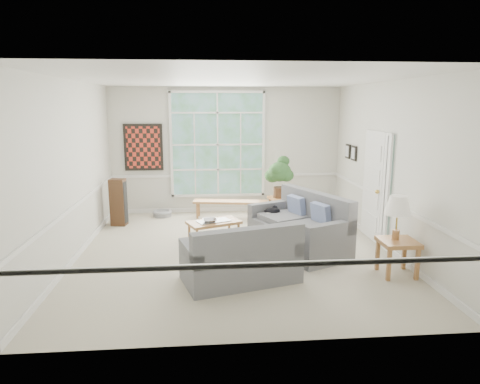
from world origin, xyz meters
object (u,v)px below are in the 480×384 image
object	(u,v)px
loveseat_right	(298,222)
end_table	(282,208)
loveseat_front	(240,252)
side_table	(397,258)
coffee_table	(214,230)

from	to	relation	value
loveseat_right	end_table	distance (m)	2.12
loveseat_front	side_table	size ratio (longest dim) A/B	2.99
loveseat_front	side_table	distance (m)	2.42
loveseat_right	end_table	bearing A→B (deg)	62.63
loveseat_front	coffee_table	world-z (taller)	loveseat_front
coffee_table	end_table	distance (m)	2.10
end_table	side_table	xyz separation A→B (m)	(1.17, -3.37, 0.02)
loveseat_right	coffee_table	xyz separation A→B (m)	(-1.49, 0.74, -0.33)
coffee_table	end_table	world-z (taller)	end_table
loveseat_right	end_table	xyz separation A→B (m)	(0.10, 2.11, -0.25)
loveseat_right	side_table	size ratio (longest dim) A/B	3.42
side_table	end_table	bearing A→B (deg)	109.13
loveseat_front	loveseat_right	bearing A→B (deg)	32.07
coffee_table	end_table	size ratio (longest dim) A/B	1.89
loveseat_right	loveseat_front	size ratio (longest dim) A/B	1.14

